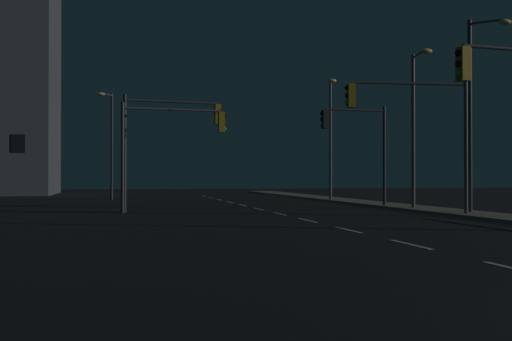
# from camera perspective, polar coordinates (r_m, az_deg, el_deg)

# --- Properties ---
(ground_plane) EXTENTS (112.00, 112.00, 0.00)m
(ground_plane) POSITION_cam_1_polar(r_m,az_deg,el_deg) (22.73, 4.56, -4.70)
(ground_plane) COLOR black
(ground_plane) RESTS_ON ground
(sidewalk_right) EXTENTS (2.29, 77.00, 0.14)m
(sidewalk_right) POSITION_cam_1_polar(r_m,az_deg,el_deg) (25.90, 20.33, -4.00)
(sidewalk_right) COLOR gray
(sidewalk_right) RESTS_ON ground
(lane_markings_center) EXTENTS (0.14, 50.00, 0.01)m
(lane_markings_center) POSITION_cam_1_polar(r_m,az_deg,el_deg) (26.09, 2.25, -4.16)
(lane_markings_center) COLOR silver
(lane_markings_center) RESTS_ON ground
(lane_edge_line) EXTENTS (0.14, 53.00, 0.01)m
(lane_edge_line) POSITION_cam_1_polar(r_m,az_deg,el_deg) (29.58, 12.73, -3.72)
(lane_edge_line) COLOR silver
(lane_edge_line) RESTS_ON ground
(traffic_light_overhead_east) EXTENTS (4.70, 0.71, 5.40)m
(traffic_light_overhead_east) POSITION_cam_1_polar(r_m,az_deg,el_deg) (28.29, -8.32, 3.91)
(traffic_light_overhead_east) COLOR #2D3033
(traffic_light_overhead_east) RESTS_ON ground
(traffic_light_near_left) EXTENTS (3.66, 0.43, 5.16)m
(traffic_light_near_left) POSITION_cam_1_polar(r_m,az_deg,el_deg) (31.08, 9.59, 3.36)
(traffic_light_near_left) COLOR #2D3033
(traffic_light_near_left) RESTS_ON sidewalk_right
(traffic_light_mid_left) EXTENTS (4.86, 0.56, 4.96)m
(traffic_light_mid_left) POSITION_cam_1_polar(r_m,az_deg,el_deg) (27.65, -8.10, 3.41)
(traffic_light_mid_left) COLOR #38383D
(traffic_light_mid_left) RESTS_ON ground
(traffic_light_far_right) EXTENTS (5.11, 0.74, 5.48)m
(traffic_light_far_right) POSITION_cam_1_polar(r_m,az_deg,el_deg) (24.82, 14.83, 5.05)
(traffic_light_far_right) COLOR #4C4C51
(traffic_light_far_right) RESTS_ON sidewalk_right
(street_lamp_corner) EXTENTS (1.40, 1.21, 8.10)m
(street_lamp_corner) POSITION_cam_1_polar(r_m,az_deg,el_deg) (26.84, 20.26, 6.50)
(street_lamp_corner) COLOR #2D3033
(street_lamp_corner) RESTS_ON sidewalk_right
(street_lamp_median) EXTENTS (0.81, 1.78, 7.74)m
(street_lamp_median) POSITION_cam_1_polar(r_m,az_deg,el_deg) (38.94, 7.16, 4.02)
(street_lamp_median) COLOR #4C4C51
(street_lamp_median) RESTS_ON sidewalk_right
(street_lamp_far_end) EXTENTS (1.09, 1.62, 7.47)m
(street_lamp_far_end) POSITION_cam_1_polar(r_m,az_deg,el_deg) (42.88, -13.80, 3.23)
(street_lamp_far_end) COLOR #2D3033
(street_lamp_far_end) RESTS_ON ground
(street_lamp_mid_block) EXTENTS (0.75, 2.25, 7.38)m
(street_lamp_mid_block) POSITION_cam_1_polar(r_m,az_deg,el_deg) (29.48, 15.00, 5.22)
(street_lamp_mid_block) COLOR #4C4C51
(street_lamp_mid_block) RESTS_ON sidewalk_right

